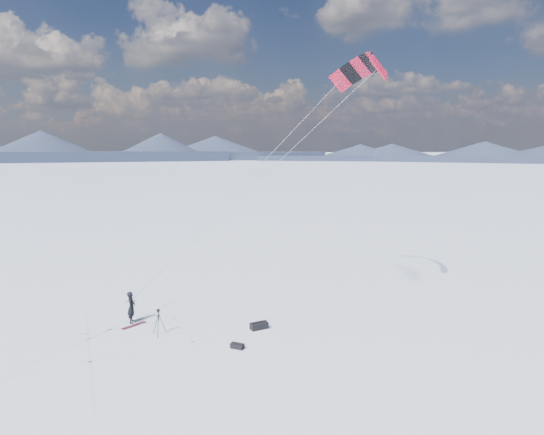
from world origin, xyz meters
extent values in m
plane|color=white|center=(0.00, 0.00, 0.00)|extent=(1800.00, 1800.00, 0.00)
cube|color=#1B1F35|center=(199.52, 250.19, 2.09)|extent=(145.33, 128.71, 4.18)
cone|color=#1B1F35|center=(199.52, 250.19, 4.18)|extent=(89.94, 89.94, 8.00)
cube|color=#1B1F35|center=(116.91, 297.88, 2.09)|extent=(156.07, 96.69, 4.18)
cone|color=#1B1F35|center=(116.91, 297.88, 4.18)|extent=(82.96, 82.96, 8.00)
cube|color=#1B1F35|center=(23.91, 319.11, 2.09)|extent=(152.94, 56.08, 4.18)
cone|color=#1B1F35|center=(23.91, 319.11, 4.18)|extent=(68.60, 68.60, 8.00)
cube|color=#1B1F35|center=(-71.21, 311.98, 2.09)|extent=(156.25, 77.25, 4.18)
cone|color=#1B1F35|center=(-71.21, 311.98, 4.18)|extent=(76.64, 76.64, 8.00)
cube|color=silver|center=(-5.00, -4.00, 0.00)|extent=(6.00, 0.12, 0.01)
cube|color=silver|center=(-3.30, -1.70, 0.00)|extent=(3.52, 7.29, 0.01)
cube|color=silver|center=(-1.60, 0.60, 0.00)|extent=(6.45, 7.79, 0.01)
cube|color=silver|center=(0.10, 2.90, 0.00)|extent=(11.66, 3.07, 0.01)
cube|color=silver|center=(1.80, -2.80, 0.00)|extent=(1.27, 5.91, 0.01)
cube|color=silver|center=(3.50, -0.50, 0.00)|extent=(6.52, 4.83, 0.01)
imported|color=black|center=(-2.58, 1.83, 0.00)|extent=(0.42, 0.62, 1.68)
cube|color=maroon|center=(-2.42, 1.34, 0.02)|extent=(1.18, 1.05, 0.04)
cylinder|color=black|center=(-0.86, 0.07, 0.54)|extent=(0.38, 0.19, 1.09)
cylinder|color=black|center=(-1.18, 0.10, 0.54)|extent=(0.34, 0.26, 1.09)
cylinder|color=black|center=(-1.05, -0.19, 0.54)|extent=(0.07, 0.40, 1.09)
cylinder|color=black|center=(-1.03, -0.01, 0.91)|extent=(0.04, 0.04, 0.36)
cube|color=black|center=(-1.03, -0.01, 1.15)|extent=(0.10, 0.10, 0.05)
cube|color=black|center=(-1.03, -0.01, 1.24)|extent=(0.16, 0.14, 0.10)
cylinder|color=black|center=(-1.03, 0.09, 1.24)|extent=(0.07, 0.10, 0.07)
cube|color=black|center=(3.90, -0.05, 0.17)|extent=(0.97, 0.68, 0.33)
cylinder|color=black|center=(3.90, -0.05, 0.35)|extent=(0.82, 0.35, 0.08)
cube|color=black|center=(2.65, -2.13, 0.11)|extent=(0.68, 0.58, 0.23)
cylinder|color=black|center=(2.65, -2.13, 0.25)|extent=(0.53, 0.38, 0.07)
cube|color=red|center=(10.14, 0.82, 13.08)|extent=(1.28, 0.84, 1.37)
cube|color=black|center=(10.41, 1.55, 13.42)|extent=(1.14, 0.94, 1.25)
cube|color=red|center=(10.55, 2.39, 13.63)|extent=(0.99, 0.98, 1.12)
cube|color=black|center=(10.53, 3.27, 13.71)|extent=(1.02, 0.98, 0.98)
cube|color=red|center=(10.35, 4.13, 13.63)|extent=(1.17, 0.96, 1.12)
cube|color=black|center=(10.04, 4.92, 13.42)|extent=(1.30, 0.89, 1.25)
cube|color=red|center=(9.62, 5.57, 13.08)|extent=(1.40, 0.76, 1.37)
cylinder|color=gray|center=(3.78, 1.33, 7.12)|extent=(12.74, 1.03, 11.93)
cylinder|color=gray|center=(3.52, 3.70, 7.12)|extent=(12.22, 3.77, 11.93)
cylinder|color=black|center=(-2.58, 1.83, 1.16)|extent=(0.55, 0.09, 0.03)
camera|label=1|loc=(1.24, -21.76, 9.08)|focal=30.00mm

